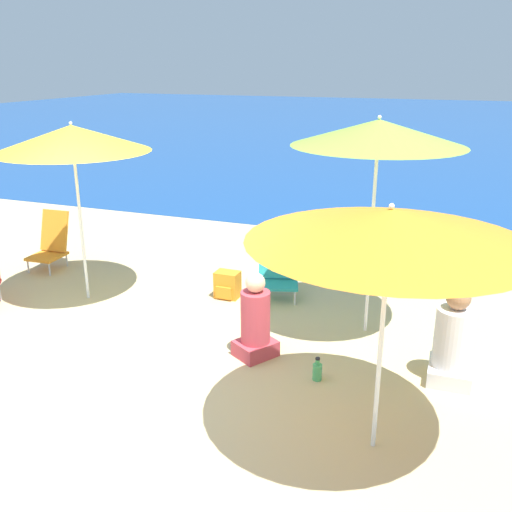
{
  "coord_description": "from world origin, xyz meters",
  "views": [
    {
      "loc": [
        2.92,
        -3.64,
        2.84
      ],
      "look_at": [
        1.0,
        1.4,
        1.0
      ],
      "focal_mm": 40.0,
      "sensor_mm": 36.0,
      "label": 1
    }
  ],
  "objects_px": {
    "beach_umbrella_orange": "(390,226)",
    "person_seated_near": "(255,322)",
    "backpack_orange": "(227,285)",
    "water_bottle": "(317,371)",
    "beach_umbrella_lime": "(378,133)",
    "beach_chair_orange": "(51,242)",
    "beach_umbrella_yellow": "(72,139)",
    "person_seated_far": "(453,343)",
    "beach_chair_teal": "(278,272)"
  },
  "relations": [
    {
      "from": "beach_umbrella_orange",
      "to": "person_seated_near",
      "type": "xyz_separation_m",
      "value": [
        -1.37,
        1.02,
        -1.41
      ]
    },
    {
      "from": "beach_chair_teal",
      "to": "water_bottle",
      "type": "xyz_separation_m",
      "value": [
        1.0,
        -1.8,
        -0.24
      ]
    },
    {
      "from": "beach_umbrella_yellow",
      "to": "person_seated_near",
      "type": "bearing_deg",
      "value": -14.41
    },
    {
      "from": "water_bottle",
      "to": "backpack_orange",
      "type": "bearing_deg",
      "value": 136.1
    },
    {
      "from": "person_seated_near",
      "to": "person_seated_far",
      "type": "relative_size",
      "value": 0.95
    },
    {
      "from": "person_seated_near",
      "to": "backpack_orange",
      "type": "height_order",
      "value": "person_seated_near"
    },
    {
      "from": "beach_umbrella_orange",
      "to": "backpack_orange",
      "type": "xyz_separation_m",
      "value": [
        -2.25,
        2.31,
        -1.61
      ]
    },
    {
      "from": "person_seated_far",
      "to": "beach_umbrella_yellow",
      "type": "bearing_deg",
      "value": 172.78
    },
    {
      "from": "person_seated_near",
      "to": "water_bottle",
      "type": "xyz_separation_m",
      "value": [
        0.71,
        -0.23,
        -0.28
      ]
    },
    {
      "from": "beach_umbrella_yellow",
      "to": "beach_chair_orange",
      "type": "distance_m",
      "value": 2.16
    },
    {
      "from": "person_seated_far",
      "to": "backpack_orange",
      "type": "distance_m",
      "value": 2.96
    },
    {
      "from": "beach_umbrella_yellow",
      "to": "person_seated_near",
      "type": "distance_m",
      "value": 3.07
    },
    {
      "from": "beach_umbrella_yellow",
      "to": "person_seated_far",
      "type": "xyz_separation_m",
      "value": [
        4.4,
        -0.44,
        -1.61
      ]
    },
    {
      "from": "beach_umbrella_yellow",
      "to": "beach_umbrella_lime",
      "type": "distance_m",
      "value": 3.48
    },
    {
      "from": "beach_chair_teal",
      "to": "backpack_orange",
      "type": "xyz_separation_m",
      "value": [
        -0.59,
        -0.27,
        -0.16
      ]
    },
    {
      "from": "beach_chair_teal",
      "to": "water_bottle",
      "type": "height_order",
      "value": "beach_chair_teal"
    },
    {
      "from": "beach_umbrella_orange",
      "to": "backpack_orange",
      "type": "height_order",
      "value": "beach_umbrella_orange"
    },
    {
      "from": "backpack_orange",
      "to": "water_bottle",
      "type": "xyz_separation_m",
      "value": [
        1.59,
        -1.53,
        -0.08
      ]
    },
    {
      "from": "beach_chair_teal",
      "to": "backpack_orange",
      "type": "relative_size",
      "value": 1.99
    },
    {
      "from": "beach_umbrella_yellow",
      "to": "water_bottle",
      "type": "bearing_deg",
      "value": -15.27
    },
    {
      "from": "beach_umbrella_yellow",
      "to": "backpack_orange",
      "type": "height_order",
      "value": "beach_umbrella_yellow"
    },
    {
      "from": "beach_umbrella_lime",
      "to": "beach_chair_teal",
      "type": "bearing_deg",
      "value": 154.27
    },
    {
      "from": "backpack_orange",
      "to": "beach_umbrella_yellow",
      "type": "bearing_deg",
      "value": -158.64
    },
    {
      "from": "beach_chair_teal",
      "to": "backpack_orange",
      "type": "bearing_deg",
      "value": -173.46
    },
    {
      "from": "water_bottle",
      "to": "beach_umbrella_lime",
      "type": "bearing_deg",
      "value": 79.24
    },
    {
      "from": "person_seated_far",
      "to": "beach_chair_orange",
      "type": "bearing_deg",
      "value": 166.13
    },
    {
      "from": "beach_umbrella_orange",
      "to": "person_seated_near",
      "type": "distance_m",
      "value": 2.22
    },
    {
      "from": "beach_chair_teal",
      "to": "backpack_orange",
      "type": "height_order",
      "value": "beach_chair_teal"
    },
    {
      "from": "beach_umbrella_yellow",
      "to": "beach_chair_orange",
      "type": "relative_size",
      "value": 2.7
    },
    {
      "from": "beach_umbrella_yellow",
      "to": "backpack_orange",
      "type": "relative_size",
      "value": 6.43
    },
    {
      "from": "person_seated_near",
      "to": "backpack_orange",
      "type": "distance_m",
      "value": 1.58
    },
    {
      "from": "beach_chair_teal",
      "to": "person_seated_far",
      "type": "relative_size",
      "value": 0.72
    },
    {
      "from": "beach_umbrella_lime",
      "to": "backpack_orange",
      "type": "bearing_deg",
      "value": 169.91
    },
    {
      "from": "beach_umbrella_lime",
      "to": "beach_chair_orange",
      "type": "relative_size",
      "value": 2.88
    },
    {
      "from": "beach_umbrella_yellow",
      "to": "water_bottle",
      "type": "distance_m",
      "value": 3.86
    },
    {
      "from": "beach_umbrella_orange",
      "to": "person_seated_far",
      "type": "xyz_separation_m",
      "value": [
        0.5,
        1.23,
        -1.39
      ]
    },
    {
      "from": "person_seated_near",
      "to": "person_seated_far",
      "type": "bearing_deg",
      "value": 37.84
    },
    {
      "from": "beach_chair_orange",
      "to": "backpack_orange",
      "type": "relative_size",
      "value": 2.38
    },
    {
      "from": "backpack_orange",
      "to": "water_bottle",
      "type": "relative_size",
      "value": 1.48
    },
    {
      "from": "beach_chair_orange",
      "to": "person_seated_near",
      "type": "xyz_separation_m",
      "value": [
        3.71,
        -1.43,
        -0.0
      ]
    },
    {
      "from": "person_seated_near",
      "to": "backpack_orange",
      "type": "bearing_deg",
      "value": 155.67
    },
    {
      "from": "beach_chair_orange",
      "to": "water_bottle",
      "type": "relative_size",
      "value": 3.53
    },
    {
      "from": "beach_chair_orange",
      "to": "person_seated_far",
      "type": "height_order",
      "value": "person_seated_far"
    },
    {
      "from": "person_seated_far",
      "to": "water_bottle",
      "type": "bearing_deg",
      "value": -160.69
    },
    {
      "from": "person_seated_near",
      "to": "beach_umbrella_orange",
      "type": "bearing_deg",
      "value": -5.0
    },
    {
      "from": "beach_umbrella_lime",
      "to": "person_seated_far",
      "type": "distance_m",
      "value": 2.15
    },
    {
      "from": "beach_umbrella_lime",
      "to": "backpack_orange",
      "type": "relative_size",
      "value": 6.87
    },
    {
      "from": "backpack_orange",
      "to": "water_bottle",
      "type": "distance_m",
      "value": 2.2
    },
    {
      "from": "water_bottle",
      "to": "beach_chair_teal",
      "type": "bearing_deg",
      "value": 119.12
    },
    {
      "from": "beach_chair_teal",
      "to": "person_seated_near",
      "type": "bearing_deg",
      "value": -97.66
    }
  ]
}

